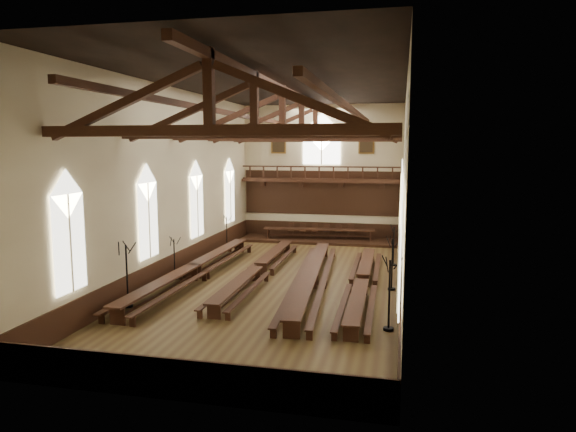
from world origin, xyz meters
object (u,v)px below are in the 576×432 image
object	(u,v)px
refectory_row_b	(258,268)
dais	(319,240)
high_table	(319,230)
candelabrum_right_near	(389,308)
candelabrum_left_near	(128,287)
refectory_row_c	(311,275)
candelabrum_right_far	(394,253)
refectory_row_a	(194,268)
refectory_row_d	(362,280)
candelabrum_left_mid	(175,267)
candelabrum_right_mid	(392,274)
candelabrum_left_far	(227,239)

from	to	relation	value
refectory_row_b	dais	size ratio (longest dim) A/B	1.24
high_table	candelabrum_right_near	size ratio (longest dim) A/B	2.83
dais	candelabrum_left_near	world-z (taller)	candelabrum_left_near
refectory_row_c	candelabrum_right_far	size ratio (longest dim) A/B	6.12
refectory_row_a	high_table	bearing A→B (deg)	68.93
refectory_row_c	refectory_row_d	distance (m)	2.56
candelabrum_left_mid	candelabrum_right_near	world-z (taller)	candelabrum_right_near
candelabrum_right_mid	refectory_row_b	bearing A→B (deg)	173.09
candelabrum_left_mid	refectory_row_c	bearing A→B (deg)	1.77
candelabrum_right_near	candelabrum_left_mid	bearing A→B (deg)	154.95
refectory_row_d	candelabrum_right_far	distance (m)	5.90
refectory_row_b	candelabrum_left_far	world-z (taller)	candelabrum_left_far
refectory_row_c	candelabrum_right_mid	distance (m)	3.94
candelabrum_left_mid	candelabrum_left_far	size ratio (longest dim) A/B	0.98
refectory_row_a	candelabrum_right_mid	bearing A→B (deg)	1.09
refectory_row_b	high_table	bearing A→B (deg)	82.48
refectory_row_b	candelabrum_left_near	size ratio (longest dim) A/B	4.87
refectory_row_a	candelabrum_right_mid	size ratio (longest dim) A/B	5.68
candelabrum_right_mid	high_table	bearing A→B (deg)	114.61
high_table	candelabrum_left_near	distance (m)	18.04
refectory_row_d	candelabrum_right_near	size ratio (longest dim) A/B	4.86
refectory_row_a	candelabrum_left_near	world-z (taller)	candelabrum_left_near
high_table	candelabrum_left_far	world-z (taller)	candelabrum_left_far
refectory_row_c	candelabrum_left_mid	size ratio (longest dim) A/B	6.54
refectory_row_b	candelabrum_left_near	bearing A→B (deg)	-124.61
refectory_row_a	refectory_row_b	size ratio (longest dim) A/B	1.07
refectory_row_c	refectory_row_b	bearing A→B (deg)	160.10
refectory_row_d	candelabrum_right_mid	bearing A→B (deg)	18.26
refectory_row_d	candelabrum_left_mid	distance (m)	9.72
candelabrum_right_near	refectory_row_a	bearing A→B (deg)	151.69
refectory_row_c	candelabrum_right_near	xyz separation A→B (m)	(3.93, -5.41, 0.29)
refectory_row_a	candelabrum_right_mid	xyz separation A→B (m)	(10.15, 0.19, 0.21)
candelabrum_left_far	candelabrum_right_mid	size ratio (longest dim) A/B	0.88
refectory_row_c	dais	distance (m)	12.30
refectory_row_c	refectory_row_a	bearing A→B (deg)	179.49
refectory_row_a	high_table	world-z (taller)	high_table
refectory_row_a	refectory_row_c	xyz separation A→B (m)	(6.22, -0.06, -0.02)
refectory_row_d	candelabrum_left_mid	bearing A→B (deg)	-179.91
refectory_row_b	high_table	xyz separation A→B (m)	(1.47, 11.11, 0.31)
high_table	candelabrum_right_near	distance (m)	18.43
dais	candelabrum_right_near	world-z (taller)	candelabrum_right_near
candelabrum_right_near	candelabrum_left_near	bearing A→B (deg)	177.59
refectory_row_d	high_table	distance (m)	13.06
refectory_row_d	candelabrum_left_mid	xyz separation A→B (m)	(-9.72, -0.02, 0.18)
refectory_row_a	candelabrum_right_far	bearing A→B (deg)	28.31
refectory_row_a	refectory_row_b	distance (m)	3.37
refectory_row_b	candelabrum_left_mid	world-z (taller)	candelabrum_left_mid
refectory_row_d	candelabrum_right_far	bearing A→B (deg)	76.47
candelabrum_right_near	candelabrum_right_far	xyz separation A→B (m)	(0.00, 10.93, -0.13)
refectory_row_b	candelabrum_left_mid	distance (m)	4.37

